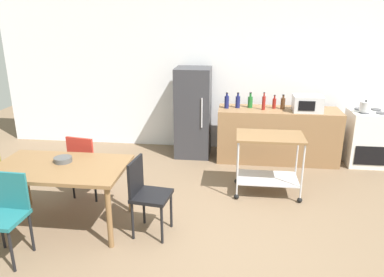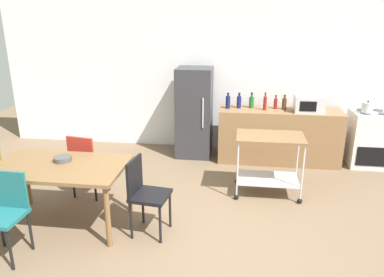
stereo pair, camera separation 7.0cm
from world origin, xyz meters
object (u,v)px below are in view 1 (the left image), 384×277
object	(u,v)px
stove_oven	(366,138)
kettle	(365,107)
refrigerator	(193,113)
bottle_sesame_oil	(250,102)
fruit_bowl	(63,160)
chair_red	(86,162)
chair_teal	(6,211)
bottle_vinegar	(283,103)
chair_black	(146,191)
kitchen_cart	(269,155)
bottle_sparkling_water	(264,103)
bottle_soda	(238,102)
microwave	(307,104)
dining_table	(60,172)
bottle_soy_sauce	(274,103)
bottle_olive_oil	(227,102)

from	to	relation	value
stove_oven	kettle	size ratio (longest dim) A/B	3.84
refrigerator	bottle_sesame_oil	xyz separation A→B (m)	(0.97, -0.03, 0.23)
kettle	fruit_bowl	bearing A→B (deg)	-151.27
chair_red	chair_teal	xyz separation A→B (m)	(-0.29, -1.36, 0.00)
chair_red	bottle_vinegar	size ratio (longest dim) A/B	3.67
chair_black	kitchen_cart	xyz separation A→B (m)	(1.43, 1.18, 0.05)
bottle_sparkling_water	chair_teal	bearing A→B (deg)	-131.96
chair_black	kitchen_cart	distance (m)	1.86
bottle_sesame_oil	chair_black	bearing A→B (deg)	-115.29
bottle_soda	bottle_sesame_oil	size ratio (longest dim) A/B	1.00
chair_black	bottle_sesame_oil	bearing A→B (deg)	-17.97
microwave	dining_table	bearing A→B (deg)	-143.40
bottle_soda	bottle_soy_sauce	xyz separation A→B (m)	(0.61, 0.03, -0.02)
stove_oven	bottle_soy_sauce	bearing A→B (deg)	178.52
bottle_olive_oil	microwave	world-z (taller)	bottle_olive_oil
refrigerator	kettle	distance (m)	2.80
microwave	bottle_sparkling_water	bearing A→B (deg)	177.14
kitchen_cart	bottle_soda	size ratio (longest dim) A/B	3.52
bottle_olive_oil	bottle_soy_sauce	size ratio (longest dim) A/B	1.15
fruit_bowl	chair_red	bearing A→B (deg)	88.01
dining_table	kitchen_cart	world-z (taller)	kitchen_cart
bottle_soda	bottle_vinegar	xyz separation A→B (m)	(0.74, -0.00, -0.01)
bottle_soda	chair_teal	bearing A→B (deg)	-126.40
bottle_soda	bottle_olive_oil	bearing A→B (deg)	-164.39
bottle_vinegar	fruit_bowl	distance (m)	3.61
chair_black	fruit_bowl	distance (m)	1.07
bottle_vinegar	bottle_soy_sauce	bearing A→B (deg)	166.22
chair_red	bottle_soda	world-z (taller)	bottle_soda
bottle_olive_oil	bottle_vinegar	world-z (taller)	bottle_olive_oil
bottle_soy_sauce	chair_black	bearing A→B (deg)	-122.26
chair_red	bottle_sparkling_water	distance (m)	2.97
chair_black	bottle_sesame_oil	world-z (taller)	bottle_sesame_oil
chair_teal	bottle_soy_sauce	distance (m)	4.28
bottle_soy_sauce	bottle_vinegar	world-z (taller)	bottle_vinegar
refrigerator	chair_teal	bearing A→B (deg)	-115.61
chair_black	microwave	bearing A→B (deg)	-34.24
chair_teal	dining_table	bearing A→B (deg)	68.98
kitchen_cart	bottle_vinegar	world-z (taller)	bottle_vinegar
chair_black	bottle_soy_sauce	world-z (taller)	bottle_soy_sauce
refrigerator	bottle_soy_sauce	distance (m)	1.39
refrigerator	bottle_soy_sauce	world-z (taller)	refrigerator
fruit_bowl	refrigerator	bearing A→B (deg)	62.35
stove_oven	refrigerator	bearing A→B (deg)	178.40
bottle_soy_sauce	microwave	xyz separation A→B (m)	(0.51, -0.15, 0.04)
kettle	microwave	bearing A→B (deg)	-179.14
chair_black	kettle	distance (m)	3.87
bottle_soda	microwave	bearing A→B (deg)	-6.19
chair_red	chair_black	size ratio (longest dim) A/B	1.00
bottle_olive_oil	fruit_bowl	world-z (taller)	bottle_olive_oil
chair_red	kettle	xyz separation A→B (m)	(4.01, 1.62, 0.48)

